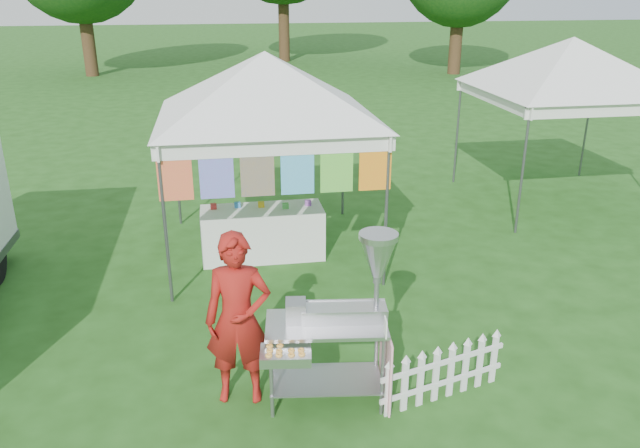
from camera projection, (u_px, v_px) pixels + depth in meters
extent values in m
plane|color=#204A15|center=(302.00, 385.00, 6.44)|extent=(120.00, 120.00, 0.00)
cylinder|color=#59595E|center=(165.00, 226.00, 7.75)|extent=(0.04, 0.04, 2.10)
cylinder|color=#59595E|center=(386.00, 213.00, 8.19)|extent=(0.04, 0.04, 2.10)
cylinder|color=#59595E|center=(176.00, 165.00, 10.36)|extent=(0.04, 0.04, 2.10)
cylinder|color=#59595E|center=(343.00, 157.00, 10.80)|extent=(0.04, 0.04, 2.10)
cube|color=white|center=(277.00, 147.00, 7.63)|extent=(3.00, 0.03, 0.22)
cube|color=white|center=(259.00, 105.00, 10.24)|extent=(3.00, 0.03, 0.22)
pyramid|color=white|center=(265.00, 51.00, 8.57)|extent=(4.24, 4.24, 0.90)
cylinder|color=#59595E|center=(277.00, 141.00, 7.60)|extent=(3.00, 0.03, 0.03)
cube|color=#F61B49|center=(175.00, 173.00, 7.53)|extent=(0.42, 0.01, 0.70)
cube|color=purple|center=(216.00, 171.00, 7.61)|extent=(0.42, 0.01, 0.70)
cube|color=#DAA20B|center=(257.00, 169.00, 7.69)|extent=(0.42, 0.01, 0.70)
cube|color=blue|center=(297.00, 167.00, 7.76)|extent=(0.42, 0.01, 0.70)
cube|color=#168943|center=(337.00, 166.00, 7.84)|extent=(0.42, 0.01, 0.70)
cube|color=#FB3F1B|center=(375.00, 164.00, 7.92)|extent=(0.42, 0.01, 0.70)
cylinder|color=#59595E|center=(522.00, 172.00, 9.98)|extent=(0.04, 0.04, 2.10)
cylinder|color=#59595E|center=(457.00, 132.00, 12.59)|extent=(0.04, 0.04, 2.10)
cylinder|color=#59595E|center=(586.00, 127.00, 13.03)|extent=(0.04, 0.04, 2.10)
cube|color=white|center=(614.00, 110.00, 9.85)|extent=(3.00, 0.03, 0.22)
cube|color=white|center=(529.00, 83.00, 12.46)|extent=(3.00, 0.03, 0.22)
pyramid|color=white|center=(574.00, 37.00, 10.80)|extent=(4.24, 4.24, 0.90)
cylinder|color=#59595E|center=(614.00, 105.00, 9.82)|extent=(3.00, 0.03, 0.03)
cylinder|color=#361F13|center=(87.00, 29.00, 26.86)|extent=(0.56, 0.56, 3.96)
cylinder|color=#361F13|center=(284.00, 13.00, 31.76)|extent=(0.56, 0.56, 4.84)
cylinder|color=#361F13|center=(456.00, 33.00, 27.56)|extent=(0.56, 0.56, 3.52)
cylinder|color=gray|center=(271.00, 379.00, 5.82)|extent=(0.04, 0.04, 0.86)
cylinder|color=gray|center=(383.00, 376.00, 5.86)|extent=(0.04, 0.04, 0.86)
cylinder|color=gray|center=(273.00, 351.00, 6.26)|extent=(0.04, 0.04, 0.86)
cylinder|color=gray|center=(376.00, 348.00, 6.30)|extent=(0.04, 0.04, 0.86)
cube|color=gray|center=(326.00, 379.00, 6.13)|extent=(1.15, 0.68, 0.01)
cube|color=#B7B7BC|center=(326.00, 324.00, 5.90)|extent=(1.21, 0.71, 0.04)
cube|color=#B7B7BC|center=(344.00, 313.00, 5.92)|extent=(0.83, 0.34, 0.14)
cube|color=gray|center=(296.00, 311.00, 5.89)|extent=(0.22, 0.23, 0.21)
cylinder|color=gray|center=(377.00, 281.00, 5.81)|extent=(0.05, 0.05, 0.86)
cone|color=#B7B7BC|center=(378.00, 257.00, 5.72)|extent=(0.38, 0.38, 0.38)
cylinder|color=#B7B7BC|center=(379.00, 236.00, 5.65)|extent=(0.40, 0.40, 0.06)
cube|color=#B7B7BC|center=(286.00, 355.00, 5.59)|extent=(0.49, 0.34, 0.10)
cube|color=#FDAAB7|center=(385.00, 362.00, 6.08)|extent=(0.11, 0.71, 0.77)
cube|color=white|center=(385.00, 327.00, 5.63)|extent=(0.03, 0.13, 0.17)
imported|color=maroon|center=(238.00, 320.00, 5.95)|extent=(0.69, 0.50, 1.76)
cube|color=white|center=(388.00, 391.00, 5.88)|extent=(0.07, 0.04, 0.56)
cube|color=white|center=(405.00, 386.00, 5.96)|extent=(0.07, 0.04, 0.56)
cube|color=white|center=(420.00, 381.00, 6.03)|extent=(0.07, 0.04, 0.56)
cube|color=white|center=(436.00, 377.00, 6.10)|extent=(0.07, 0.04, 0.56)
cube|color=white|center=(451.00, 372.00, 6.17)|extent=(0.07, 0.04, 0.56)
cube|color=white|center=(465.00, 368.00, 6.24)|extent=(0.07, 0.04, 0.56)
cube|color=white|center=(480.00, 363.00, 6.32)|extent=(0.07, 0.04, 0.56)
cube|color=white|center=(494.00, 359.00, 6.39)|extent=(0.07, 0.04, 0.56)
cube|color=white|center=(443.00, 383.00, 6.17)|extent=(1.39, 0.42, 0.05)
cube|color=white|center=(444.00, 362.00, 6.09)|extent=(1.39, 0.42, 0.05)
cube|color=white|center=(263.00, 233.00, 9.33)|extent=(1.80, 0.70, 0.76)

